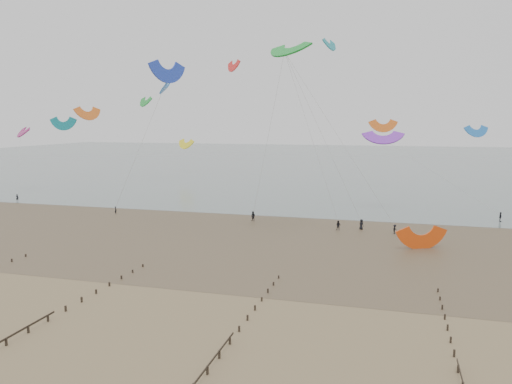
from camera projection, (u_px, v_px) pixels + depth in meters
ground at (212, 312)px, 49.25m from camera, size 500.00×500.00×0.00m
sea_and_shore at (261, 234)px, 83.15m from camera, size 500.00×665.00×0.03m
kitesurfer_lead at (116, 210)px, 101.02m from camera, size 0.67×0.64×1.55m
kitesurfers at (421, 221)px, 89.78m from camera, size 135.17×21.78×1.85m
grounded_kite at (421, 249)px, 73.66m from camera, size 8.19×7.48×3.65m
kites_airborne at (294, 108)px, 133.27m from camera, size 265.05×113.48×38.54m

